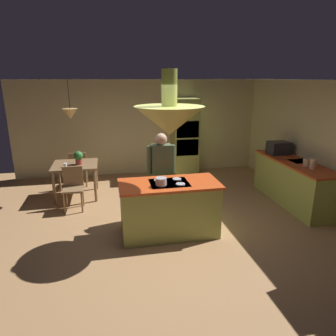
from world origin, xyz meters
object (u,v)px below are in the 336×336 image
dining_table (75,169)px  chair_by_back_wall (78,167)px  chair_facing_island (73,185)px  canister_sugar (307,162)px  cooking_pot_on_cooktop (161,181)px  potted_plant_on_table (78,157)px  kitchen_island (169,208)px  person_at_island (161,170)px  cup_on_table (65,165)px  canister_flour (313,164)px  microwave_on_counter (279,148)px  oven_tower (185,137)px

dining_table → chair_by_back_wall: size_ratio=1.11×
chair_facing_island → canister_sugar: canister_sugar is taller
cooking_pot_on_cooktop → potted_plant_on_table: bearing=123.6°
kitchen_island → cooking_pot_on_cooktop: bearing=-140.9°
person_at_island → chair_facing_island: (-1.69, 0.75, -0.43)m
cup_on_table → cooking_pot_on_cooktop: cooking_pot_on_cooktop is taller
dining_table → canister_flour: bearing=-22.2°
person_at_island → chair_by_back_wall: person_at_island is taller
microwave_on_counter → cooking_pot_on_cooktop: (-3.00, -1.59, -0.06)m
dining_table → microwave_on_counter: bearing=-8.0°
cup_on_table → canister_sugar: (4.71, -1.44, 0.20)m
dining_table → canister_sugar: 4.85m
chair_facing_island → microwave_on_counter: bearing=0.5°
cup_on_table → canister_flour: 4.99m
kitchen_island → chair_by_back_wall: size_ratio=1.92×
canister_flour → person_at_island: bearing=171.5°
potted_plant_on_table → canister_sugar: 4.73m
cooking_pot_on_cooktop → cup_on_table: bearing=130.6°
person_at_island → chair_by_back_wall: 2.73m
chair_by_back_wall → kitchen_island: bearing=121.5°
kitchen_island → dining_table: kitchen_island is taller
oven_tower → microwave_on_counter: bearing=-45.7°
dining_table → microwave_on_counter: 4.60m
chair_by_back_wall → canister_flour: 5.22m
chair_facing_island → chair_by_back_wall: bearing=90.0°
microwave_on_counter → kitchen_island: bearing=-152.8°
kitchen_island → person_at_island: bearing=91.1°
canister_flour → canister_sugar: 0.18m
canister_sugar → microwave_on_counter: 1.03m
cup_on_table → canister_flour: bearing=-19.0°
chair_by_back_wall → cooking_pot_on_cooktop: 3.33m
oven_tower → canister_flour: 3.46m
kitchen_island → cooking_pot_on_cooktop: (-0.16, -0.13, 0.54)m
chair_facing_island → person_at_island: bearing=-23.9°
kitchen_island → canister_sugar: size_ratio=11.03×
dining_table → canister_sugar: bearing=-20.2°
oven_tower → chair_facing_island: 3.38m
microwave_on_counter → chair_facing_island: bearing=-179.5°
dining_table → canister_sugar: size_ratio=6.39×
dining_table → potted_plant_on_table: potted_plant_on_table is taller
potted_plant_on_table → canister_flour: (4.45, -1.80, 0.09)m
oven_tower → potted_plant_on_table: 2.96m
potted_plant_on_table → microwave_on_counter: size_ratio=0.65×
dining_table → cooking_pot_on_cooktop: (1.54, -2.23, 0.35)m
potted_plant_on_table → cooking_pot_on_cooktop: cooking_pot_on_cooktop is taller
kitchen_island → cup_on_table: bearing=135.0°
kitchen_island → cup_on_table: 2.67m
chair_facing_island → potted_plant_on_table: potted_plant_on_table is taller
chair_facing_island → canister_flour: 4.72m
chair_by_back_wall → cup_on_table: (-0.17, -0.91, 0.30)m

